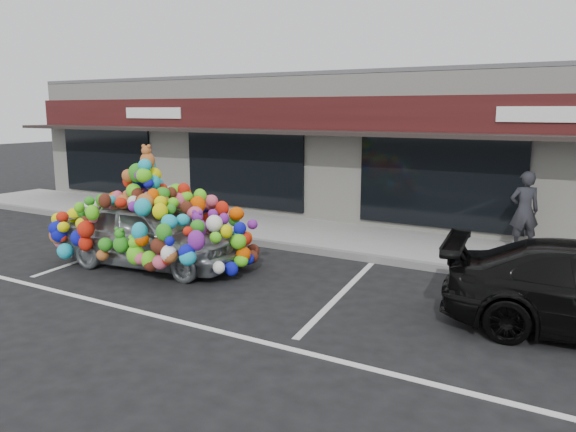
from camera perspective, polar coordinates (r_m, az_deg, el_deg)
The scene contains 9 objects.
ground at distance 11.45m, azimuth -7.86°, elevation -5.85°, with size 90.00×90.00×0.00m, color black.
shop_building at distance 18.37m, azimuth 8.66°, elevation 7.22°, with size 24.00×7.20×4.31m.
sidewalk at distance 14.67m, azimuth 1.88°, elevation -1.77°, with size 26.00×3.00×0.15m, color gray.
kerb at distance 13.40m, azimuth -1.21°, elevation -2.96°, with size 26.00×0.18×0.16m, color slate.
parking_stripe_left at distance 13.74m, azimuth -17.87°, elevation -3.45°, with size 0.12×4.40×0.01m, color silver.
parking_stripe_mid at distance 10.19m, azimuth 5.43°, elevation -7.87°, with size 0.12×4.40×0.01m, color silver.
lane_line at distance 8.57m, azimuth -6.89°, elevation -11.58°, with size 14.00×0.12×0.01m, color silver.
toy_car at distance 12.04m, azimuth -13.76°, elevation -1.08°, with size 2.92×4.47×2.50m.
pedestrian_a at distance 13.55m, azimuth 22.88°, elevation 0.50°, with size 0.65×0.43×1.78m, color black.
Camera 1 is at (6.88, -8.56, 3.24)m, focal length 35.00 mm.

